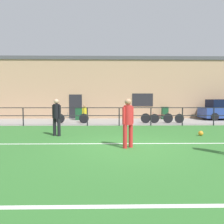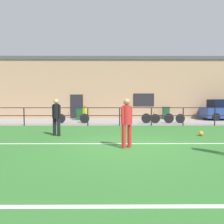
# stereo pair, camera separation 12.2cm
# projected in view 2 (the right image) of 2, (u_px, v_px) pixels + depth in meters

# --- Properties ---
(ground) EXTENTS (60.00, 44.00, 0.04)m
(ground) POSITION_uv_depth(u_px,v_px,m) (127.00, 147.00, 7.07)
(ground) COLOR #33702D
(field_line_touchline) EXTENTS (36.00, 0.11, 0.00)m
(field_line_touchline) POSITION_uv_depth(u_px,v_px,m) (126.00, 144.00, 7.59)
(field_line_touchline) COLOR white
(field_line_touchline) RESTS_ON ground
(field_line_hash) EXTENTS (36.00, 0.11, 0.00)m
(field_line_hash) POSITION_uv_depth(u_px,v_px,m) (148.00, 206.00, 3.09)
(field_line_hash) COLOR white
(field_line_hash) RESTS_ON ground
(pavement_strip) EXTENTS (48.00, 5.00, 0.02)m
(pavement_strip) POSITION_uv_depth(u_px,v_px,m) (118.00, 121.00, 15.55)
(pavement_strip) COLOR gray
(pavement_strip) RESTS_ON ground
(perimeter_fence) EXTENTS (36.07, 0.07, 1.15)m
(perimeter_fence) POSITION_uv_depth(u_px,v_px,m) (120.00, 114.00, 13.01)
(perimeter_fence) COLOR black
(perimeter_fence) RESTS_ON ground
(clubhouse_facade) EXTENTS (28.00, 2.56, 5.39)m
(clubhouse_facade) POSITION_uv_depth(u_px,v_px,m) (117.00, 88.00, 19.10)
(clubhouse_facade) COLOR tan
(clubhouse_facade) RESTS_ON ground
(player_goalkeeper) EXTENTS (0.42, 0.29, 1.65)m
(player_goalkeeper) POSITION_uv_depth(u_px,v_px,m) (56.00, 115.00, 9.25)
(player_goalkeeper) COLOR black
(player_goalkeeper) RESTS_ON ground
(player_striker) EXTENTS (0.39, 0.29, 1.64)m
(player_striker) POSITION_uv_depth(u_px,v_px,m) (127.00, 120.00, 6.89)
(player_striker) COLOR red
(player_striker) RESTS_ON ground
(soccer_ball_match) EXTENTS (0.22, 0.22, 0.22)m
(soccer_ball_match) POSITION_uv_depth(u_px,v_px,m) (201.00, 133.00, 9.27)
(soccer_ball_match) COLOR orange
(soccer_ball_match) RESTS_ON ground
(spectator_child) EXTENTS (0.34, 0.22, 1.26)m
(spectator_child) POSITION_uv_depth(u_px,v_px,m) (85.00, 113.00, 14.58)
(spectator_child) COLOR #232D4C
(spectator_child) RESTS_ON pavement_strip
(bicycle_parked_1) EXTENTS (2.36, 0.04, 0.74)m
(bicycle_parked_1) POSITION_uv_depth(u_px,v_px,m) (168.00, 118.00, 14.25)
(bicycle_parked_1) COLOR black
(bicycle_parked_1) RESTS_ON pavement_strip
(bicycle_parked_2) EXTENTS (2.23, 0.04, 0.77)m
(bicycle_parked_2) POSITION_uv_depth(u_px,v_px,m) (158.00, 118.00, 14.25)
(bicycle_parked_2) COLOR black
(bicycle_parked_2) RESTS_ON pavement_strip
(bicycle_parked_3) EXTENTS (2.30, 0.04, 0.75)m
(bicycle_parked_3) POSITION_uv_depth(u_px,v_px,m) (72.00, 118.00, 14.22)
(bicycle_parked_3) COLOR black
(bicycle_parked_3) RESTS_ON pavement_strip
(trash_bin_0) EXTENTS (0.53, 0.45, 1.03)m
(trash_bin_0) POSITION_uv_depth(u_px,v_px,m) (166.00, 113.00, 17.38)
(trash_bin_0) COLOR #194C28
(trash_bin_0) RESTS_ON pavement_strip
(trash_bin_1) EXTENTS (0.58, 0.49, 1.01)m
(trash_bin_1) POSITION_uv_depth(u_px,v_px,m) (80.00, 114.00, 16.72)
(trash_bin_1) COLOR #194C28
(trash_bin_1) RESTS_ON pavement_strip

